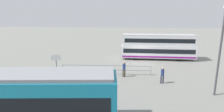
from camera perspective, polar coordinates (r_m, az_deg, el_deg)
The scene contains 7 objects.
ground_plane at distance 24.96m, azimuth 9.25°, elevation -2.51°, with size 160.00×160.00×0.00m, color gray.
double_decker_bus at distance 27.88m, azimuth 14.42°, elevation 2.92°, with size 10.92×2.74×3.78m.
pedestrian_near_railing at distance 19.27m, azimuth 3.87°, elevation -3.92°, with size 0.45×0.45×1.68m.
pedestrian_crossing at distance 18.05m, azimuth 15.85°, elevation -5.60°, with size 0.37×0.37×1.66m.
pedestrian_railing at distance 20.05m, azimuth -1.94°, elevation -3.89°, with size 10.03×0.72×1.08m.
info_sign at distance 20.63m, azimuth -17.49°, elevation -1.42°, with size 1.07×0.27×2.39m.
street_lamp at distance 16.42m, azimuth 31.51°, elevation 3.01°, with size 0.36×0.36×7.29m.
Camera 1 is at (0.97, 24.09, 6.45)m, focal length 28.53 mm.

